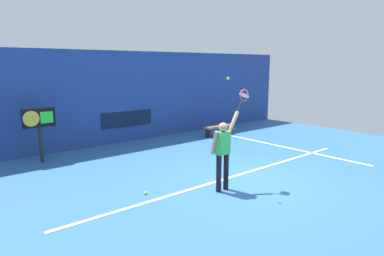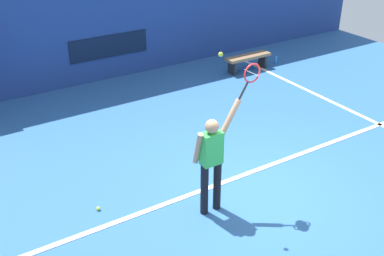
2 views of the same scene
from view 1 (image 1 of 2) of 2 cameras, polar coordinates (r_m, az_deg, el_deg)
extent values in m
plane|color=#2D609E|center=(9.23, 9.46, -8.88)|extent=(18.00, 18.00, 0.00)
cube|color=navy|center=(13.86, -11.10, 5.10)|extent=(18.00, 0.20, 3.57)
cube|color=#0C1933|center=(13.86, -10.74, 1.51)|extent=(2.20, 0.03, 0.60)
cube|color=white|center=(9.59, 6.87, -8.04)|extent=(10.00, 0.10, 0.01)
cube|color=white|center=(13.45, 14.10, -2.88)|extent=(0.10, 7.00, 0.01)
cylinder|color=black|center=(8.35, 4.47, -7.54)|extent=(0.13, 0.13, 0.92)
cylinder|color=black|center=(8.52, 5.68, -7.19)|extent=(0.13, 0.13, 0.92)
cube|color=green|center=(8.23, 5.14, -2.50)|extent=(0.34, 0.20, 0.55)
sphere|color=tan|center=(8.16, 5.19, 0.14)|extent=(0.22, 0.22, 0.22)
cylinder|color=tan|center=(8.39, 6.87, 0.95)|extent=(0.37, 0.09, 0.55)
cylinder|color=tan|center=(8.15, 3.75, -2.44)|extent=(0.09, 0.23, 0.58)
cylinder|color=black|center=(8.50, 7.96, 3.63)|extent=(0.18, 0.03, 0.28)
torus|color=red|center=(8.58, 8.67, 5.38)|extent=(0.43, 0.02, 0.43)
cylinder|color=silver|center=(8.58, 8.67, 5.38)|extent=(0.23, 0.27, 0.14)
sphere|color=#CCE033|center=(8.04, 6.04, 8.19)|extent=(0.07, 0.07, 0.07)
cylinder|color=black|center=(11.76, -23.83, -2.57)|extent=(0.10, 0.10, 1.13)
cube|color=black|center=(11.61, -24.14, 1.60)|extent=(0.95, 0.18, 0.60)
cylinder|color=gold|center=(11.45, -25.19, 1.41)|extent=(0.48, 0.02, 0.48)
cube|color=#26D833|center=(11.57, -23.01, 1.66)|extent=(0.38, 0.02, 0.36)
cube|color=olive|center=(14.89, 4.32, 0.28)|extent=(1.40, 0.36, 0.08)
cube|color=#262628|center=(14.55, 2.75, -0.84)|extent=(0.08, 0.32, 0.37)
cube|color=#262628|center=(15.31, 5.78, -0.32)|extent=(0.08, 0.32, 0.37)
cylinder|color=#338CD8|center=(15.69, 7.08, -0.33)|extent=(0.07, 0.07, 0.24)
sphere|color=#CCE033|center=(8.36, -7.75, -10.67)|extent=(0.07, 0.07, 0.07)
camera|label=2|loc=(2.85, 44.24, 48.57)|focal=44.03mm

